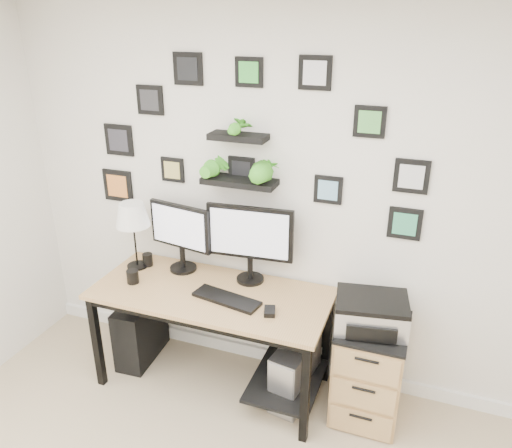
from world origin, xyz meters
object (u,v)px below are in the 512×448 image
at_px(monitor_right, 250,238).
at_px(table_lamp, 132,216).
at_px(monitor_left, 180,233).
at_px(desk, 218,306).
at_px(file_cabinet, 369,369).
at_px(printer, 371,313).
at_px(mug, 133,277).
at_px(pc_tower_grey, 295,373).
at_px(pc_tower_black, 141,330).

xyz_separation_m(monitor_right, table_lamp, (-0.85, -0.09, 0.07)).
bearing_deg(monitor_right, monitor_left, -178.08).
distance_m(desk, file_cabinet, 1.08).
relative_size(table_lamp, printer, 1.03).
bearing_deg(file_cabinet, mug, -174.08).
bearing_deg(mug, pc_tower_grey, 5.06).
xyz_separation_m(table_lamp, printer, (1.71, -0.06, -0.38)).
xyz_separation_m(desk, pc_tower_grey, (0.56, -0.01, -0.41)).
relative_size(pc_tower_grey, printer, 0.96).
xyz_separation_m(monitor_left, mug, (-0.23, -0.29, -0.25)).
xyz_separation_m(mug, file_cabinet, (1.63, 0.17, -0.46)).
relative_size(table_lamp, mug, 5.35).
bearing_deg(table_lamp, monitor_left, 11.93).
relative_size(monitor_left, printer, 1.04).
distance_m(pc_tower_black, pc_tower_grey, 1.24).
xyz_separation_m(mug, pc_tower_grey, (1.15, 0.10, -0.58)).
height_order(desk, file_cabinet, desk).
bearing_deg(pc_tower_grey, desk, 179.06).
distance_m(desk, mug, 0.63).
distance_m(table_lamp, pc_tower_grey, 1.57).
height_order(mug, pc_tower_grey, mug).
bearing_deg(file_cabinet, pc_tower_grey, -172.05).
bearing_deg(file_cabinet, pc_tower_black, -179.27).
height_order(pc_tower_black, printer, printer).
distance_m(monitor_right, mug, 0.86).
bearing_deg(table_lamp, printer, -1.95).
xyz_separation_m(pc_tower_grey, file_cabinet, (0.48, 0.07, 0.12)).
bearing_deg(pc_tower_black, desk, -6.46).
xyz_separation_m(pc_tower_grey, printer, (0.46, 0.05, 0.55)).
height_order(desk, printer, printer).
height_order(pc_tower_grey, printer, printer).
relative_size(monitor_left, monitor_right, 0.85).
bearing_deg(monitor_right, file_cabinet, -8.60).
distance_m(monitor_right, pc_tower_grey, 0.97).
height_order(monitor_right, printer, monitor_right).
bearing_deg(desk, monitor_right, 50.27).
distance_m(monitor_right, pc_tower_black, 1.19).
height_order(table_lamp, printer, table_lamp).
relative_size(mug, printer, 0.19).
distance_m(table_lamp, file_cabinet, 1.92).
distance_m(file_cabinet, printer, 0.44).
bearing_deg(monitor_left, pc_tower_black, -156.67).
bearing_deg(pc_tower_black, table_lamp, 100.33).
height_order(monitor_left, pc_tower_grey, monitor_left).
distance_m(mug, pc_tower_grey, 1.29).
bearing_deg(pc_tower_grey, pc_tower_black, 177.90).
relative_size(desk, table_lamp, 3.21).
bearing_deg(file_cabinet, monitor_left, 175.25).
bearing_deg(pc_tower_grey, table_lamp, 174.88).
bearing_deg(pc_tower_grey, monitor_right, 153.33).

